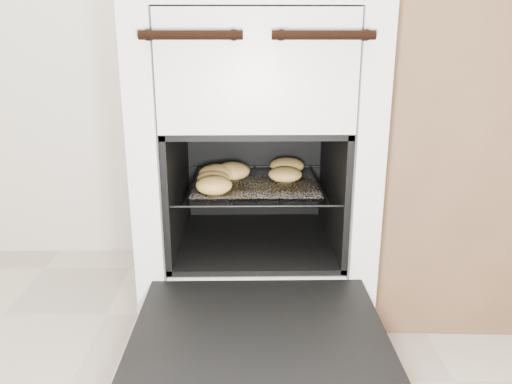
% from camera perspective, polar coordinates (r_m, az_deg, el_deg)
% --- Properties ---
extents(stove, '(0.65, 0.72, 0.99)m').
position_cam_1_polar(stove, '(1.58, -0.09, 3.54)').
color(stove, silver).
rests_on(stove, ground).
extents(oven_door, '(0.58, 0.45, 0.04)m').
position_cam_1_polar(oven_door, '(1.18, 0.32, -15.75)').
color(oven_door, black).
rests_on(oven_door, stove).
extents(oven_rack, '(0.47, 0.45, 0.01)m').
position_cam_1_polar(oven_rack, '(1.53, -0.05, 0.93)').
color(oven_rack, black).
rests_on(oven_rack, stove).
extents(foil_sheet, '(0.37, 0.32, 0.01)m').
position_cam_1_polar(foil_sheet, '(1.50, -0.04, 0.94)').
color(foil_sheet, silver).
rests_on(foil_sheet, oven_rack).
extents(baked_rolls, '(0.37, 0.35, 0.05)m').
position_cam_1_polar(baked_rolls, '(1.51, -1.70, 2.13)').
color(baked_rolls, '#DEAE58').
rests_on(baked_rolls, foil_sheet).
extents(counter, '(0.99, 0.68, 0.96)m').
position_cam_1_polar(counter, '(1.87, 26.43, 3.66)').
color(counter, brown).
rests_on(counter, ground).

